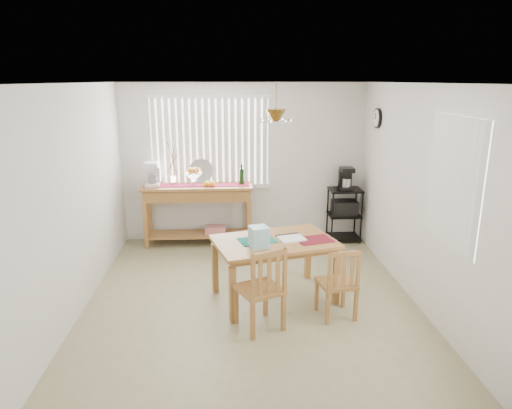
{
  "coord_description": "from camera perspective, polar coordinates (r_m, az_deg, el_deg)",
  "views": [
    {
      "loc": [
        -0.25,
        -5.22,
        2.63
      ],
      "look_at": [
        0.1,
        0.55,
        1.05
      ],
      "focal_mm": 32.0,
      "sensor_mm": 36.0,
      "label": 1
    }
  ],
  "objects": [
    {
      "name": "ground",
      "position": [
        5.85,
        -0.67,
        -11.47
      ],
      "size": [
        4.0,
        4.5,
        0.01
      ],
      "primitive_type": "cube",
      "color": "tan"
    },
    {
      "name": "room_shell",
      "position": [
        5.32,
        -0.7,
        5.13
      ],
      "size": [
        4.2,
        4.7,
        2.7
      ],
      "color": "silver",
      "rests_on": "ground"
    },
    {
      "name": "sideboard",
      "position": [
        7.46,
        -7.19,
        0.53
      ],
      "size": [
        1.76,
        0.5,
        0.99
      ],
      "color": "#A67038",
      "rests_on": "ground"
    },
    {
      "name": "sideboard_items",
      "position": [
        7.41,
        -9.62,
        3.56
      ],
      "size": [
        1.67,
        0.42,
        0.76
      ],
      "color": "maroon",
      "rests_on": "sideboard"
    },
    {
      "name": "wire_cart",
      "position": [
        7.76,
        10.98,
        -0.64
      ],
      "size": [
        0.53,
        0.42,
        0.89
      ],
      "color": "black",
      "rests_on": "ground"
    },
    {
      "name": "cart_items",
      "position": [
        7.64,
        11.17,
        3.16
      ],
      "size": [
        0.21,
        0.25,
        0.37
      ],
      "color": "black",
      "rests_on": "wire_cart"
    },
    {
      "name": "dining_table",
      "position": [
        5.56,
        2.31,
        -5.32
      ],
      "size": [
        1.61,
        1.26,
        0.76
      ],
      "color": "#A67038",
      "rests_on": "ground"
    },
    {
      "name": "table_items",
      "position": [
        5.35,
        1.43,
        -4.14
      ],
      "size": [
        1.18,
        0.54,
        0.24
      ],
      "color": "#136D5E",
      "rests_on": "dining_table"
    },
    {
      "name": "chair_left",
      "position": [
        4.96,
        0.7,
        -10.56
      ],
      "size": [
        0.59,
        0.59,
        0.96
      ],
      "color": "#A67038",
      "rests_on": "ground"
    },
    {
      "name": "chair_right",
      "position": [
        5.29,
        10.21,
        -9.68
      ],
      "size": [
        0.46,
        0.46,
        0.85
      ],
      "color": "#A67038",
      "rests_on": "ground"
    }
  ]
}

